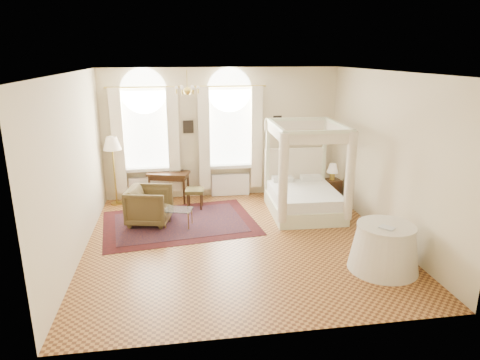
# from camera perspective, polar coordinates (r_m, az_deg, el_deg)

# --- Properties ---
(ground) EXTENTS (6.00, 6.00, 0.00)m
(ground) POSITION_cam_1_polar(r_m,az_deg,el_deg) (8.68, -0.07, -8.15)
(ground) COLOR #A76D30
(ground) RESTS_ON ground
(room_walls) EXTENTS (6.00, 6.00, 6.00)m
(room_walls) POSITION_cam_1_polar(r_m,az_deg,el_deg) (8.05, -0.08, 4.76)
(room_walls) COLOR beige
(room_walls) RESTS_ON ground
(window_left) EXTENTS (1.62, 0.27, 3.29)m
(window_left) POSITION_cam_1_polar(r_m,az_deg,el_deg) (10.90, -12.37, 4.85)
(window_left) COLOR silver
(window_left) RESTS_ON room_walls
(window_right) EXTENTS (1.62, 0.27, 3.29)m
(window_right) POSITION_cam_1_polar(r_m,az_deg,el_deg) (10.97, -1.32, 5.30)
(window_right) COLOR silver
(window_right) RESTS_ON room_walls
(chandelier) EXTENTS (0.51, 0.45, 0.50)m
(chandelier) POSITION_cam_1_polar(r_m,az_deg,el_deg) (9.03, -7.04, 11.86)
(chandelier) COLOR #B3973B
(chandelier) RESTS_ON room_walls
(wall_pictures) EXTENTS (2.54, 0.03, 0.39)m
(wall_pictures) POSITION_cam_1_polar(r_m,az_deg,el_deg) (10.98, -1.99, 7.44)
(wall_pictures) COLOR black
(wall_pictures) RESTS_ON room_walls
(canopy_bed) EXTENTS (1.68, 2.03, 2.13)m
(canopy_bed) POSITION_cam_1_polar(r_m,az_deg,el_deg) (10.07, 8.58, -1.82)
(canopy_bed) COLOR beige
(canopy_bed) RESTS_ON ground
(nightstand) EXTENTS (0.43, 0.40, 0.56)m
(nightstand) POSITION_cam_1_polar(r_m,az_deg,el_deg) (11.13, 12.14, -1.34)
(nightstand) COLOR #311C0D
(nightstand) RESTS_ON ground
(nightstand_lamp) EXTENTS (0.28, 0.28, 0.41)m
(nightstand_lamp) POSITION_cam_1_polar(r_m,az_deg,el_deg) (10.97, 12.26, 1.40)
(nightstand_lamp) COLOR #B3973B
(nightstand_lamp) RESTS_ON nightstand
(writing_desk) EXTENTS (1.12, 0.80, 0.76)m
(writing_desk) POSITION_cam_1_polar(r_m,az_deg,el_deg) (10.91, -9.49, 0.46)
(writing_desk) COLOR #311C0D
(writing_desk) RESTS_ON ground
(laptop) EXTENTS (0.37, 0.25, 0.03)m
(laptop) POSITION_cam_1_polar(r_m,az_deg,el_deg) (10.99, -8.47, 1.30)
(laptop) COLOR black
(laptop) RESTS_ON writing_desk
(stool) EXTENTS (0.48, 0.48, 0.49)m
(stool) POSITION_cam_1_polar(r_m,az_deg,el_deg) (10.37, -6.06, -1.64)
(stool) COLOR #40381B
(stool) RESTS_ON ground
(armchair) EXTENTS (1.08, 1.06, 0.82)m
(armchair) POSITION_cam_1_polar(r_m,az_deg,el_deg) (9.62, -11.97, -3.35)
(armchair) COLOR #493A1F
(armchair) RESTS_ON ground
(coffee_table) EXTENTS (0.67, 0.55, 0.40)m
(coffee_table) POSITION_cam_1_polar(r_m,az_deg,el_deg) (9.35, -8.21, -4.09)
(coffee_table) COLOR silver
(coffee_table) RESTS_ON ground
(floor_lamp) EXTENTS (0.44, 0.44, 1.71)m
(floor_lamp) POSITION_cam_1_polar(r_m,az_deg,el_deg) (10.78, -16.67, 4.26)
(floor_lamp) COLOR #B3973B
(floor_lamp) RESTS_ON ground
(oriental_rug) EXTENTS (3.56, 2.77, 0.01)m
(oriental_rug) POSITION_cam_1_polar(r_m,az_deg,el_deg) (9.64, -8.02, -5.66)
(oriental_rug) COLOR #420F11
(oriental_rug) RESTS_ON ground
(side_table) EXTENTS (1.21, 1.21, 0.82)m
(side_table) POSITION_cam_1_polar(r_m,az_deg,el_deg) (7.88, 18.67, -8.52)
(side_table) COLOR beige
(side_table) RESTS_ON ground
(book) EXTENTS (0.29, 0.30, 0.02)m
(book) POSITION_cam_1_polar(r_m,az_deg,el_deg) (7.49, 18.75, -6.25)
(book) COLOR black
(book) RESTS_ON side_table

